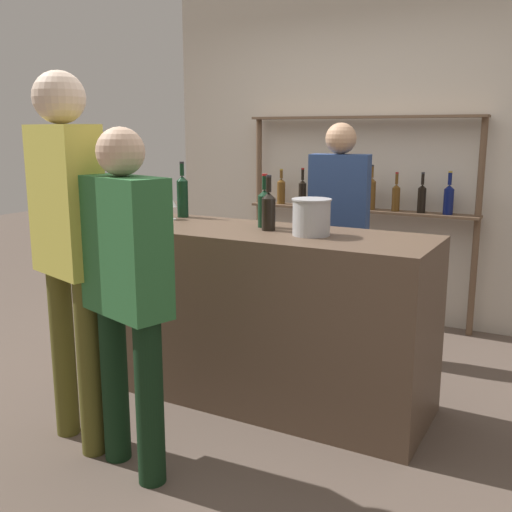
{
  "coord_description": "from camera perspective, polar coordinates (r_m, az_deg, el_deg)",
  "views": [
    {
      "loc": [
        1.61,
        -2.94,
        1.56
      ],
      "look_at": [
        0.0,
        0.0,
        0.86
      ],
      "focal_mm": 42.0,
      "sensor_mm": 36.0,
      "label": 1
    }
  ],
  "objects": [
    {
      "name": "ground_plane",
      "position": [
        3.7,
        0.0,
        -13.12
      ],
      "size": [
        16.0,
        16.0,
        0.0
      ],
      "primitive_type": "plane",
      "color": "brown"
    },
    {
      "name": "bar_counter",
      "position": [
        3.52,
        0.0,
        -5.64
      ],
      "size": [
        2.02,
        0.67,
        1.01
      ],
      "primitive_type": "cube",
      "color": "brown",
      "rests_on": "ground_plane"
    },
    {
      "name": "back_wall",
      "position": [
        5.14,
        10.6,
        9.86
      ],
      "size": [
        3.62,
        0.12,
        2.8
      ],
      "primitive_type": "cube",
      "color": "beige",
      "rests_on": "ground_plane"
    },
    {
      "name": "back_shelf",
      "position": [
        4.99,
        9.83,
        6.4
      ],
      "size": [
        1.92,
        0.18,
        1.68
      ],
      "color": "brown",
      "rests_on": "ground_plane"
    },
    {
      "name": "counter_bottle_0",
      "position": [
        3.48,
        0.83,
        4.7
      ],
      "size": [
        0.08,
        0.08,
        0.31
      ],
      "color": "black",
      "rests_on": "bar_counter"
    },
    {
      "name": "counter_bottle_1",
      "position": [
        3.92,
        -7.01,
        5.77
      ],
      "size": [
        0.07,
        0.07,
        0.36
      ],
      "color": "black",
      "rests_on": "bar_counter"
    },
    {
      "name": "counter_bottle_2",
      "position": [
        3.73,
        -12.6,
        4.9
      ],
      "size": [
        0.09,
        0.09,
        0.31
      ],
      "color": "brown",
      "rests_on": "bar_counter"
    },
    {
      "name": "counter_bottle_3",
      "position": [
        3.37,
        1.21,
        4.43
      ],
      "size": [
        0.08,
        0.08,
        0.31
      ],
      "color": "black",
      "rests_on": "bar_counter"
    },
    {
      "name": "wine_glass",
      "position": [
        3.83,
        -8.15,
        5.15
      ],
      "size": [
        0.08,
        0.08,
        0.15
      ],
      "color": "silver",
      "rests_on": "bar_counter"
    },
    {
      "name": "ice_bucket",
      "position": [
        3.22,
        5.3,
        3.72
      ],
      "size": [
        0.21,
        0.21,
        0.2
      ],
      "color": "#B2B2B7",
      "rests_on": "bar_counter"
    },
    {
      "name": "customer_left",
      "position": [
        2.98,
        -17.5,
        2.36
      ],
      "size": [
        0.46,
        0.3,
        1.83
      ],
      "rotation": [
        0.0,
        0.0,
        1.27
      ],
      "color": "brown",
      "rests_on": "ground_plane"
    },
    {
      "name": "server_behind_counter",
      "position": [
        4.22,
        7.87,
        3.52
      ],
      "size": [
        0.43,
        0.24,
        1.62
      ],
      "rotation": [
        0.0,
        0.0,
        -1.42
      ],
      "color": "#121C33",
      "rests_on": "ground_plane"
    },
    {
      "name": "customer_center",
      "position": [
        2.7,
        -12.24,
        -2.2
      ],
      "size": [
        0.48,
        0.32,
        1.58
      ],
      "rotation": [
        0.0,
        0.0,
        1.28
      ],
      "color": "black",
      "rests_on": "ground_plane"
    }
  ]
}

